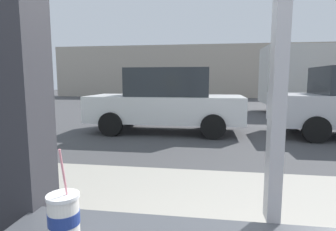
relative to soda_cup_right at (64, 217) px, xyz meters
The scene contains 7 objects.
ground_plane 8.28m from the soda_cup_right, 85.00° to the left, with size 60.00×60.00×0.00m, color #424244.
sidewalk_strip 2.15m from the soda_cup_right, 68.09° to the left, with size 16.00×2.80×0.16m, color #9E998E.
window_wall 1.04m from the soda_cup_right, 20.02° to the left, with size 2.69×0.20×2.90m.
building_facade_far 23.21m from the soda_cup_right, 88.23° to the left, with size 28.00×1.20×4.44m, color #A89E8E.
soda_cup_right is the anchor object (origin of this frame).
parked_car_white 6.99m from the soda_cup_right, 96.03° to the left, with size 4.35×1.90×1.82m.
pedestrian 1.74m from the soda_cup_right, 131.87° to the left, with size 0.32×0.32×1.63m.
Camera 1 is at (-0.25, -0.97, 1.49)m, focal length 29.25 mm.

